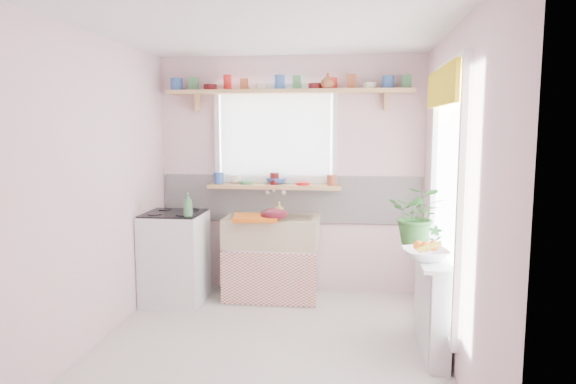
# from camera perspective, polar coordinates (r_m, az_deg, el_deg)

# --- Properties ---
(room) EXTENTS (3.20, 3.20, 3.20)m
(room) POSITION_cam_1_polar(r_m,az_deg,el_deg) (4.68, 7.19, 2.39)
(room) COLOR beige
(room) RESTS_ON ground
(sink_unit) EXTENTS (0.95, 0.65, 1.11)m
(sink_unit) POSITION_cam_1_polar(r_m,az_deg,el_deg) (5.33, -1.79, -7.20)
(sink_unit) COLOR white
(sink_unit) RESTS_ON ground
(cooker) EXTENTS (0.58, 0.58, 0.93)m
(cooker) POSITION_cam_1_polar(r_m,az_deg,el_deg) (5.33, -12.43, -7.07)
(cooker) COLOR white
(cooker) RESTS_ON ground
(radiator_ledge) EXTENTS (0.22, 0.95, 0.78)m
(radiator_ledge) POSITION_cam_1_polar(r_m,az_deg,el_deg) (4.28, 15.72, -11.63)
(radiator_ledge) COLOR white
(radiator_ledge) RESTS_ON ground
(windowsill) EXTENTS (1.40, 0.22, 0.04)m
(windowsill) POSITION_cam_1_polar(r_m,az_deg,el_deg) (5.38, -1.51, 0.61)
(windowsill) COLOR tan
(windowsill) RESTS_ON room
(pine_shelf) EXTENTS (2.52, 0.24, 0.04)m
(pine_shelf) POSITION_cam_1_polar(r_m,az_deg,el_deg) (5.33, 0.06, 11.10)
(pine_shelf) COLOR tan
(pine_shelf) RESTS_ON room
(shelf_crockery) EXTENTS (2.47, 0.11, 0.12)m
(shelf_crockery) POSITION_cam_1_polar(r_m,az_deg,el_deg) (5.33, 0.06, 11.91)
(shelf_crockery) COLOR #3359A5
(shelf_crockery) RESTS_ON pine_shelf
(sill_crockery) EXTENTS (1.35, 0.11, 0.12)m
(sill_crockery) POSITION_cam_1_polar(r_m,az_deg,el_deg) (5.38, -1.51, 1.42)
(sill_crockery) COLOR #3359A5
(sill_crockery) RESTS_ON windowsill
(dish_tray) EXTENTS (0.47, 0.38, 0.04)m
(dish_tray) POSITION_cam_1_polar(r_m,az_deg,el_deg) (5.07, -3.60, -2.87)
(dish_tray) COLOR orange
(dish_tray) RESTS_ON sink_unit
(colander) EXTENTS (0.34, 0.34, 0.12)m
(colander) POSITION_cam_1_polar(r_m,az_deg,el_deg) (5.04, -1.55, -2.49)
(colander) COLOR #570F1C
(colander) RESTS_ON sink_unit
(jade_plant) EXTENTS (0.55, 0.51, 0.50)m
(jade_plant) POSITION_cam_1_polar(r_m,az_deg,el_deg) (4.45, 14.21, -2.51)
(jade_plant) COLOR #2D6227
(jade_plant) RESTS_ON radiator_ledge
(fruit_bowl) EXTENTS (0.40, 0.40, 0.08)m
(fruit_bowl) POSITION_cam_1_polar(r_m,az_deg,el_deg) (3.99, 15.02, -6.72)
(fruit_bowl) COLOR white
(fruit_bowl) RESTS_ON radiator_ledge
(herb_pot) EXTENTS (0.11, 0.09, 0.20)m
(herb_pot) POSITION_cam_1_polar(r_m,az_deg,el_deg) (4.30, 16.07, -4.95)
(herb_pot) COLOR #28662C
(herb_pot) RESTS_ON radiator_ledge
(soap_bottle_sink) EXTENTS (0.10, 0.10, 0.18)m
(soap_bottle_sink) POSITION_cam_1_polar(r_m,az_deg,el_deg) (5.06, -0.98, -2.10)
(soap_bottle_sink) COLOR #EAD868
(soap_bottle_sink) RESTS_ON sink_unit
(sill_cup) EXTENTS (0.12, 0.12, 0.09)m
(sill_cup) POSITION_cam_1_polar(r_m,az_deg,el_deg) (5.51, -5.75, 1.41)
(sill_cup) COLOR white
(sill_cup) RESTS_ON windowsill
(sill_bowl) EXTENTS (0.27, 0.27, 0.07)m
(sill_bowl) POSITION_cam_1_polar(r_m,az_deg,el_deg) (5.43, -1.30, 1.25)
(sill_bowl) COLOR #3156A1
(sill_bowl) RESTS_ON windowsill
(shelf_vase) EXTENTS (0.20, 0.20, 0.15)m
(shelf_vase) POSITION_cam_1_polar(r_m,az_deg,el_deg) (5.24, 4.45, 12.21)
(shelf_vase) COLOR #9C5030
(shelf_vase) RESTS_ON pine_shelf
(cooker_bottle) EXTENTS (0.09, 0.09, 0.23)m
(cooker_bottle) POSITION_cam_1_polar(r_m,az_deg,el_deg) (4.94, -11.06, -1.41)
(cooker_bottle) COLOR #40804F
(cooker_bottle) RESTS_ON cooker
(fruit) EXTENTS (0.20, 0.14, 0.10)m
(fruit) POSITION_cam_1_polar(r_m,az_deg,el_deg) (3.99, 15.12, -5.82)
(fruit) COLOR orange
(fruit) RESTS_ON fruit_bowl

